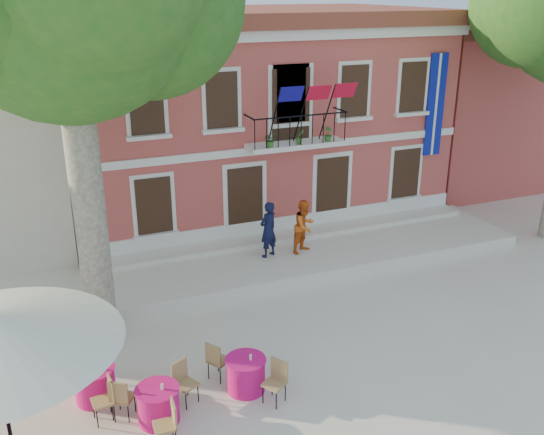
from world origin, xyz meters
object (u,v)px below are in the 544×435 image
(cafe_table_3, at_px, (95,382))
(cafe_table_4, at_px, (158,403))
(pedestrian_navy, at_px, (268,230))
(cafe_table_1, at_px, (246,373))
(pedestrian_orange, at_px, (304,226))

(cafe_table_3, xyz_separation_m, cafe_table_4, (1.09, -1.18, 0.01))
(pedestrian_navy, height_order, cafe_table_4, pedestrian_navy)
(cafe_table_1, xyz_separation_m, cafe_table_4, (-1.98, -0.29, 0.01))
(pedestrian_navy, relative_size, cafe_table_1, 0.98)
(pedestrian_orange, bearing_deg, pedestrian_navy, 148.56)
(pedestrian_navy, distance_m, cafe_table_3, 7.65)
(cafe_table_1, bearing_deg, cafe_table_4, -171.61)
(pedestrian_orange, xyz_separation_m, cafe_table_1, (-4.02, -5.62, -0.74))
(pedestrian_orange, bearing_deg, cafe_table_3, -173.49)
(pedestrian_navy, bearing_deg, cafe_table_3, 14.41)
(cafe_table_3, distance_m, cafe_table_4, 1.61)
(pedestrian_orange, relative_size, cafe_table_4, 0.92)
(pedestrian_navy, relative_size, cafe_table_3, 0.92)
(pedestrian_navy, distance_m, pedestrian_orange, 1.20)
(cafe_table_1, xyz_separation_m, cafe_table_3, (-3.07, 0.89, 0.00))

